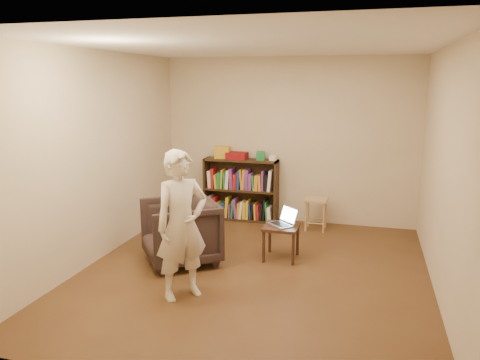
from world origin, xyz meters
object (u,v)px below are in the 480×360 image
(bookshelf, at_px, (241,193))
(person, at_px, (182,225))
(laptop, at_px, (284,220))
(stool, at_px, (316,204))
(armchair, at_px, (180,232))
(side_table, at_px, (281,231))

(bookshelf, bearing_deg, person, -86.68)
(laptop, bearing_deg, bookshelf, 165.16)
(stool, distance_m, person, 2.89)
(laptop, relative_size, person, 0.27)
(bookshelf, height_order, stool, bookshelf)
(stool, relative_size, armchair, 0.56)
(person, bearing_deg, stool, 20.49)
(stool, bearing_deg, side_table, -102.26)
(armchair, height_order, person, person)
(armchair, relative_size, side_table, 1.99)
(side_table, xyz_separation_m, laptop, (0.02, 0.05, 0.13))
(armchair, distance_m, side_table, 1.27)
(bookshelf, xyz_separation_m, side_table, (0.96, -1.55, -0.08))
(laptop, bearing_deg, side_table, -71.88)
(stool, bearing_deg, person, -112.09)
(armchair, bearing_deg, laptop, 75.56)
(stool, relative_size, laptop, 1.17)
(bookshelf, relative_size, stool, 2.45)
(stool, bearing_deg, armchair, -129.56)
(armchair, xyz_separation_m, side_table, (1.18, 0.46, -0.03))
(side_table, height_order, person, person)
(bookshelf, xyz_separation_m, armchair, (-0.23, -2.01, -0.04))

